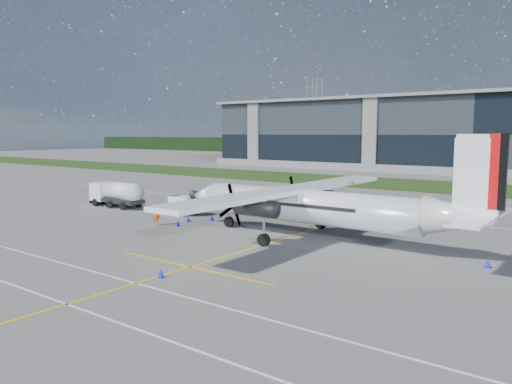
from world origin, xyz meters
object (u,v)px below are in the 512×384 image
(turboprop_aircraft, at_px, (317,187))
(ground_crew_person, at_px, (157,212))
(baggage_tug, at_px, (184,205))
(safety_cone_portwing, at_px, (161,273))
(safety_cone_nose_port, at_px, (178,223))
(fuel_tanker_truck, at_px, (114,194))
(safety_cone_nose_stbd, at_px, (212,218))
(safety_cone_tail, at_px, (488,263))
(pylon_west, at_px, (314,115))
(safety_cone_fwd, at_px, (188,219))

(turboprop_aircraft, relative_size, ground_crew_person, 12.01)
(baggage_tug, relative_size, safety_cone_portwing, 5.82)
(safety_cone_portwing, bearing_deg, safety_cone_nose_port, 132.39)
(turboprop_aircraft, height_order, safety_cone_nose_port, turboprop_aircraft)
(fuel_tanker_truck, relative_size, safety_cone_portwing, 14.17)
(fuel_tanker_truck, relative_size, ground_crew_person, 3.28)
(baggage_tug, bearing_deg, safety_cone_nose_stbd, -12.03)
(safety_cone_tail, bearing_deg, safety_cone_nose_port, -176.14)
(pylon_west, relative_size, safety_cone_nose_stbd, 60.00)
(safety_cone_nose_stbd, distance_m, safety_cone_tail, 23.56)
(safety_cone_nose_stbd, bearing_deg, safety_cone_portwing, -56.93)
(baggage_tug, bearing_deg, turboprop_aircraft, -8.60)
(turboprop_aircraft, xyz_separation_m, safety_cone_fwd, (-12.92, -0.15, -3.64))
(ground_crew_person, relative_size, safety_cone_nose_port, 4.32)
(pylon_west, xyz_separation_m, safety_cone_fwd, (72.16, -145.16, -14.75))
(turboprop_aircraft, distance_m, safety_cone_tail, 12.44)
(baggage_tug, height_order, safety_cone_fwd, baggage_tug)
(safety_cone_nose_port, height_order, safety_cone_portwing, same)
(baggage_tug, relative_size, safety_cone_fwd, 5.82)
(safety_cone_fwd, bearing_deg, safety_cone_nose_stbd, 50.76)
(safety_cone_nose_stbd, height_order, safety_cone_portwing, same)
(pylon_west, bearing_deg, safety_cone_fwd, -63.57)
(safety_cone_nose_stbd, bearing_deg, pylon_west, 117.11)
(pylon_west, bearing_deg, baggage_tug, -64.17)
(fuel_tanker_truck, distance_m, safety_cone_fwd, 13.03)
(fuel_tanker_truck, relative_size, baggage_tug, 2.44)
(safety_cone_nose_port, relative_size, safety_cone_fwd, 1.00)
(fuel_tanker_truck, height_order, safety_cone_nose_port, fuel_tanker_truck)
(safety_cone_fwd, relative_size, safety_cone_tail, 1.00)
(turboprop_aircraft, bearing_deg, safety_cone_fwd, -179.33)
(turboprop_aircraft, height_order, baggage_tug, turboprop_aircraft)
(turboprop_aircraft, distance_m, safety_cone_fwd, 13.42)
(fuel_tanker_truck, distance_m, baggage_tug, 9.75)
(safety_cone_nose_stbd, xyz_separation_m, safety_cone_nose_port, (-0.48, -3.75, 0.00))
(baggage_tug, bearing_deg, safety_cone_portwing, -48.20)
(turboprop_aircraft, relative_size, safety_cone_portwing, 51.89)
(fuel_tanker_truck, xyz_separation_m, safety_cone_tail, (37.65, -2.33, -1.08))
(pylon_west, height_order, safety_cone_portwing, pylon_west)
(fuel_tanker_truck, bearing_deg, safety_cone_portwing, -32.31)
(safety_cone_nose_stbd, relative_size, safety_cone_portwing, 1.00)
(fuel_tanker_truck, distance_m, ground_crew_person, 12.56)
(turboprop_aircraft, bearing_deg, baggage_tug, 171.40)
(pylon_west, distance_m, safety_cone_nose_stbd, 161.93)
(safety_cone_portwing, bearing_deg, safety_cone_fwd, 129.72)
(fuel_tanker_truck, xyz_separation_m, safety_cone_nose_stbd, (14.19, -0.20, -1.08))
(safety_cone_fwd, bearing_deg, fuel_tanker_truck, 171.93)
(safety_cone_nose_stbd, distance_m, safety_cone_fwd, 2.10)
(baggage_tug, bearing_deg, safety_cone_fwd, -39.35)
(safety_cone_portwing, bearing_deg, fuel_tanker_truck, 147.69)
(pylon_west, relative_size, safety_cone_nose_port, 60.00)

